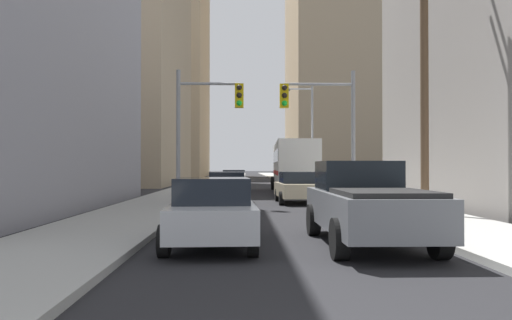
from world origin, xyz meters
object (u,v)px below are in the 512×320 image
(sedan_black, at_px, (228,188))
(sedan_navy, at_px, (234,180))
(sedan_silver, at_px, (213,212))
(traffic_signal_near_left, at_px, (206,116))
(city_bus, at_px, (294,164))
(sedan_beige, at_px, (297,187))
(traffic_signal_near_right, at_px, (322,115))
(pickup_truck_grey, at_px, (366,203))

(sedan_black, relative_size, sedan_navy, 1.01)
(sedan_silver, bearing_deg, traffic_signal_near_left, 94.74)
(city_bus, xyz_separation_m, sedan_beige, (-0.91, -10.38, -1.16))
(sedan_silver, height_order, traffic_signal_near_left, traffic_signal_near_left)
(sedan_black, bearing_deg, sedan_silver, -90.00)
(sedan_black, bearing_deg, traffic_signal_near_right, -20.74)
(city_bus, xyz_separation_m, traffic_signal_near_left, (-5.14, -12.61, 2.07))
(sedan_beige, xyz_separation_m, sedan_navy, (-3.26, 12.90, 0.00))
(sedan_beige, height_order, traffic_signal_near_left, traffic_signal_near_left)
(traffic_signal_near_right, bearing_deg, city_bus, 89.71)
(sedan_silver, height_order, traffic_signal_near_right, traffic_signal_near_right)
(sedan_navy, bearing_deg, sedan_silver, -90.15)
(sedan_navy, height_order, traffic_signal_near_right, traffic_signal_near_right)
(city_bus, height_order, sedan_beige, city_bus)
(sedan_silver, bearing_deg, sedan_navy, 89.85)
(sedan_silver, distance_m, sedan_beige, 13.57)
(city_bus, bearing_deg, sedan_navy, 148.83)
(sedan_black, bearing_deg, sedan_beige, 11.14)
(city_bus, distance_m, sedan_silver, 23.94)
(sedan_silver, bearing_deg, sedan_beige, 75.82)
(sedan_navy, bearing_deg, traffic_signal_near_right, -74.85)
(pickup_truck_grey, relative_size, sedan_silver, 1.27)
(sedan_navy, height_order, traffic_signal_near_left, traffic_signal_near_left)
(sedan_navy, relative_size, traffic_signal_near_left, 0.70)
(sedan_silver, bearing_deg, sedan_black, 90.00)
(sedan_beige, distance_m, sedan_navy, 13.30)
(traffic_signal_near_left, bearing_deg, sedan_silver, -85.26)
(city_bus, bearing_deg, pickup_truck_grey, -91.91)
(traffic_signal_near_left, relative_size, traffic_signal_near_right, 1.00)
(sedan_beige, relative_size, traffic_signal_near_right, 0.71)
(sedan_silver, relative_size, sedan_black, 1.00)
(sedan_beige, distance_m, sedan_black, 3.39)
(sedan_silver, xyz_separation_m, traffic_signal_near_left, (-0.91, 10.92, 3.23))
(sedan_silver, height_order, sedan_navy, same)
(sedan_beige, xyz_separation_m, traffic_signal_near_left, (-4.23, -2.23, 3.23))
(traffic_signal_near_right, bearing_deg, sedan_silver, -110.88)
(pickup_truck_grey, distance_m, sedan_beige, 12.96)
(sedan_silver, relative_size, sedan_navy, 1.01)
(sedan_navy, xyz_separation_m, traffic_signal_near_left, (-0.97, -15.13, 3.23))
(sedan_beige, bearing_deg, sedan_silver, -104.18)
(pickup_truck_grey, distance_m, sedan_black, 12.78)
(sedan_navy, bearing_deg, pickup_truck_grey, -82.54)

